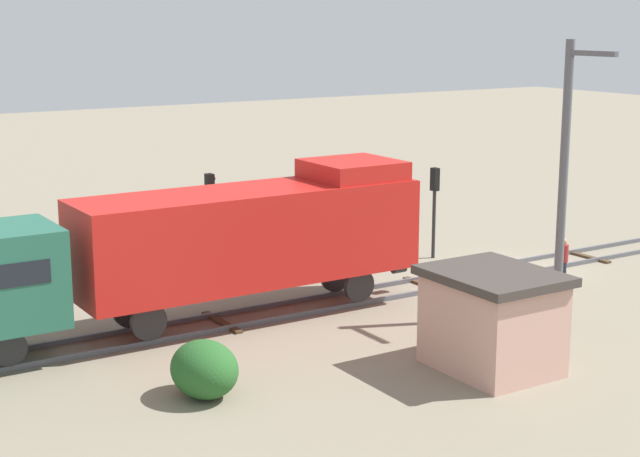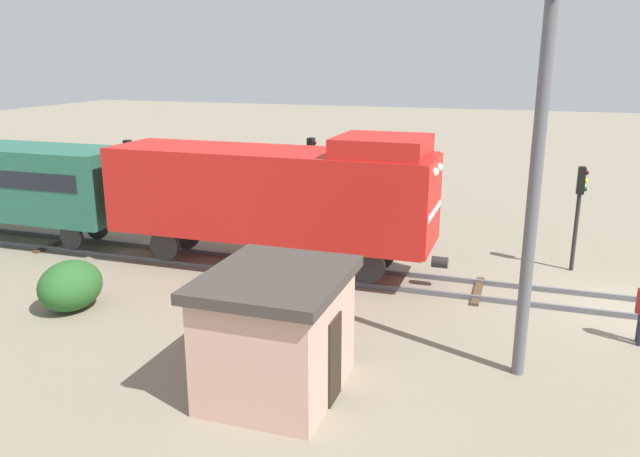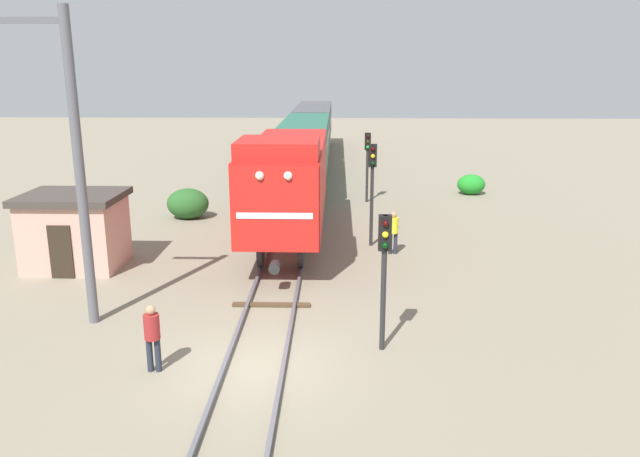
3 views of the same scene
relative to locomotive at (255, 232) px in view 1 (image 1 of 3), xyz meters
name	(u,v)px [view 1 (image 1 of 3)]	position (x,y,z in m)	size (l,w,h in m)	color
ground_plane	(510,271)	(0.00, -10.87, -2.77)	(145.23, 145.23, 0.00)	gray
railway_track	(510,269)	(0.00, -10.87, -2.70)	(2.40, 96.82, 0.16)	#595960
locomotive	(255,232)	(0.00, 0.00, 0.00)	(2.90, 11.60, 4.60)	red
traffic_signal_near	(435,195)	(3.20, -9.73, -0.25)	(0.32, 0.34, 3.61)	#262628
traffic_signal_mid	(211,210)	(3.40, -0.12, 0.12)	(0.32, 0.34, 4.16)	#262628
worker_near_track	(563,258)	(-2.40, -11.08, -1.78)	(0.38, 0.38, 1.70)	#262B38
worker_by_signal	(230,256)	(4.20, -1.23, -1.78)	(0.38, 0.38, 1.70)	#262B38
catenary_mast	(565,174)	(-5.06, -8.17, 1.83)	(1.94, 0.28, 8.71)	#595960
relay_hut	(493,320)	(-7.50, -3.15, -1.38)	(3.50, 2.90, 2.74)	#D19E8C
bush_back	(204,369)	(-5.16, 4.29, -2.05)	(2.00, 1.64, 1.46)	#275B26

